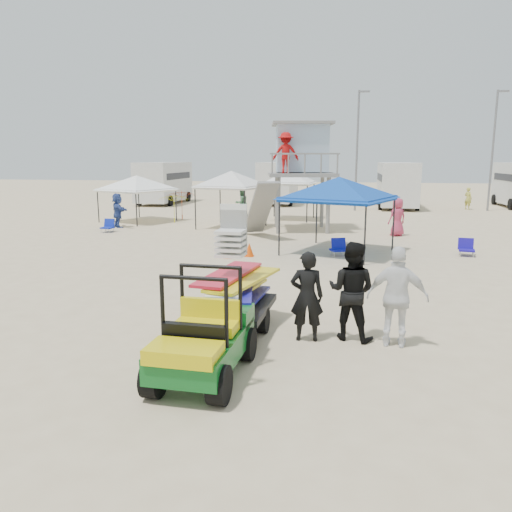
% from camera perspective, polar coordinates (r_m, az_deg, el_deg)
% --- Properties ---
extents(ground, '(140.00, 140.00, 0.00)m').
position_cam_1_polar(ground, '(9.27, -6.57, -11.34)').
color(ground, beige).
rests_on(ground, ground).
extents(utility_cart, '(1.27, 2.36, 1.76)m').
position_cam_1_polar(utility_cart, '(8.15, -6.24, -8.36)').
color(utility_cart, '#0D591C').
rests_on(utility_cart, ground).
extents(surf_trailer, '(1.45, 2.56, 2.32)m').
position_cam_1_polar(surf_trailer, '(10.27, -2.49, -3.48)').
color(surf_trailer, black).
rests_on(surf_trailer, ground).
extents(man_left, '(0.69, 0.50, 1.79)m').
position_cam_1_polar(man_left, '(9.77, 5.84, -4.61)').
color(man_left, black).
rests_on(man_left, ground).
extents(man_mid, '(1.13, 0.99, 1.96)m').
position_cam_1_polar(man_mid, '(9.96, 10.86, -3.94)').
color(man_mid, black).
rests_on(man_mid, ground).
extents(man_right, '(1.17, 0.59, 1.93)m').
position_cam_1_polar(man_right, '(9.77, 15.86, -4.53)').
color(man_right, white).
rests_on(man_right, ground).
extents(lifeguard_tower, '(3.74, 3.74, 5.15)m').
position_cam_1_polar(lifeguard_tower, '(25.06, 5.09, 11.72)').
color(lifeguard_tower, gray).
rests_on(lifeguard_tower, ground).
extents(canopy_blue, '(4.42, 4.42, 3.27)m').
position_cam_1_polar(canopy_blue, '(18.95, 9.50, 8.48)').
color(canopy_blue, black).
rests_on(canopy_blue, ground).
extents(canopy_white_a, '(3.45, 3.45, 3.32)m').
position_cam_1_polar(canopy_white_a, '(25.82, -2.84, 9.37)').
color(canopy_white_a, black).
rests_on(canopy_white_a, ground).
extents(canopy_white_b, '(4.22, 4.22, 3.00)m').
position_cam_1_polar(canopy_white_b, '(29.17, -13.51, 8.65)').
color(canopy_white_b, black).
rests_on(canopy_white_b, ground).
extents(canopy_white_c, '(2.83, 2.83, 3.34)m').
position_cam_1_polar(canopy_white_c, '(29.48, 3.92, 9.60)').
color(canopy_white_c, black).
rests_on(canopy_white_c, ground).
extents(umbrella_a, '(2.18, 2.21, 1.71)m').
position_cam_1_polar(umbrella_a, '(29.66, -8.47, 5.77)').
color(umbrella_a, '#C03A14').
rests_on(umbrella_a, ground).
extents(umbrella_b, '(2.09, 2.12, 1.60)m').
position_cam_1_polar(umbrella_b, '(28.21, -9.34, 5.36)').
color(umbrella_b, yellow).
rests_on(umbrella_b, ground).
extents(cone_near, '(0.34, 0.34, 0.50)m').
position_cam_1_polar(cone_near, '(18.27, -0.77, 0.74)').
color(cone_near, '#E74907').
rests_on(cone_near, ground).
extents(cone_far, '(0.34, 0.34, 0.50)m').
position_cam_1_polar(cone_far, '(18.01, -3.12, 0.57)').
color(cone_far, '#FF4608').
rests_on(cone_far, ground).
extents(beach_chair_a, '(0.59, 0.64, 0.64)m').
position_cam_1_polar(beach_chair_a, '(25.47, -16.54, 3.35)').
color(beach_chair_a, '#0E21A1').
rests_on(beach_chair_a, ground).
extents(beach_chair_b, '(0.69, 0.75, 0.64)m').
position_cam_1_polar(beach_chair_b, '(18.69, 9.39, 1.01)').
color(beach_chair_b, '#0F16A3').
rests_on(beach_chair_b, ground).
extents(beach_chair_c, '(0.61, 0.66, 0.64)m').
position_cam_1_polar(beach_chair_c, '(19.97, 22.90, 0.93)').
color(beach_chair_c, '#190D92').
rests_on(beach_chair_c, ground).
extents(rv_far_left, '(2.64, 6.80, 3.25)m').
position_cam_1_polar(rv_far_left, '(40.90, -10.47, 8.45)').
color(rv_far_left, silver).
rests_on(rv_far_left, ground).
extents(rv_mid_left, '(2.65, 6.50, 3.25)m').
position_cam_1_polar(rv_mid_left, '(40.10, 2.56, 8.57)').
color(rv_mid_left, silver).
rests_on(rv_mid_left, ground).
extents(rv_mid_right, '(2.64, 7.00, 3.25)m').
position_cam_1_polar(rv_mid_right, '(38.36, 15.80, 8.06)').
color(rv_mid_right, silver).
rests_on(rv_mid_right, ground).
extents(light_pole_left, '(0.14, 0.14, 8.00)m').
position_cam_1_polar(light_pole_left, '(35.18, 11.46, 11.61)').
color(light_pole_left, slate).
rests_on(light_pole_left, ground).
extents(light_pole_right, '(0.14, 0.14, 8.00)m').
position_cam_1_polar(light_pole_right, '(37.87, 25.42, 10.73)').
color(light_pole_right, slate).
rests_on(light_pole_right, ground).
extents(distant_beachgoers, '(21.15, 14.45, 1.78)m').
position_cam_1_polar(distant_beachgoers, '(27.37, -0.92, 5.50)').
color(distant_beachgoers, '#457351').
rests_on(distant_beachgoers, ground).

